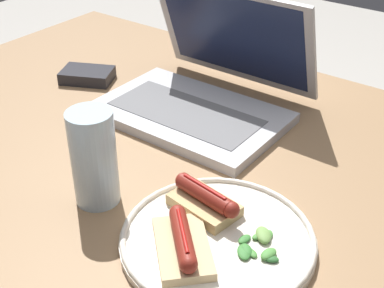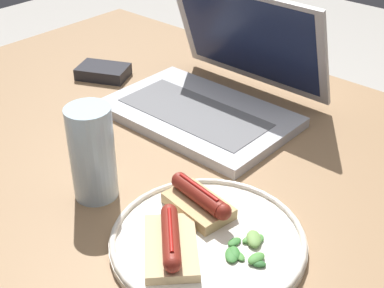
{
  "view_description": "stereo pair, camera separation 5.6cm",
  "coord_description": "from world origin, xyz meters",
  "px_view_note": "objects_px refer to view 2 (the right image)",
  "views": [
    {
      "loc": [
        0.32,
        -0.59,
        1.17
      ],
      "look_at": [
        -0.07,
        -0.07,
        0.76
      ],
      "focal_mm": 50.0,
      "sensor_mm": 36.0,
      "label": 1
    },
    {
      "loc": [
        0.37,
        -0.56,
        1.17
      ],
      "look_at": [
        -0.07,
        -0.07,
        0.76
      ],
      "focal_mm": 50.0,
      "sensor_mm": 36.0,
      "label": 2
    }
  ],
  "objects_px": {
    "laptop": "(213,91)",
    "plate": "(208,240)",
    "external_drive": "(103,72)",
    "drinking_glass": "(92,153)"
  },
  "relations": [
    {
      "from": "plate",
      "to": "external_drive",
      "type": "relative_size",
      "value": 2.1
    },
    {
      "from": "plate",
      "to": "external_drive",
      "type": "xyz_separation_m",
      "value": [
        -0.48,
        0.24,
        0.0
      ]
    },
    {
      "from": "laptop",
      "to": "external_drive",
      "type": "distance_m",
      "value": 0.26
    },
    {
      "from": "laptop",
      "to": "plate",
      "type": "height_order",
      "value": "laptop"
    },
    {
      "from": "drinking_glass",
      "to": "external_drive",
      "type": "bearing_deg",
      "value": 138.18
    },
    {
      "from": "laptop",
      "to": "external_drive",
      "type": "height_order",
      "value": "laptop"
    },
    {
      "from": "drinking_glass",
      "to": "laptop",
      "type": "bearing_deg",
      "value": 96.55
    },
    {
      "from": "laptop",
      "to": "drinking_glass",
      "type": "distance_m",
      "value": 0.3
    },
    {
      "from": "plate",
      "to": "drinking_glass",
      "type": "relative_size",
      "value": 1.79
    },
    {
      "from": "laptop",
      "to": "plate",
      "type": "relative_size",
      "value": 1.31
    }
  ]
}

